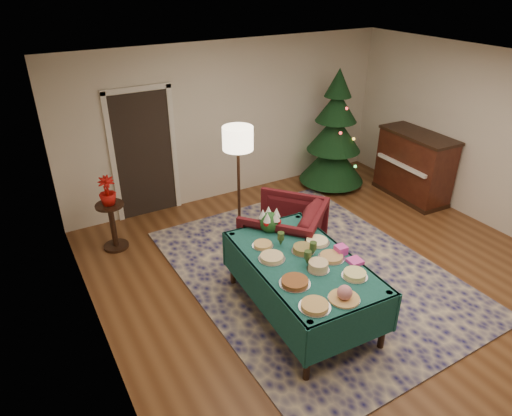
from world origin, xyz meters
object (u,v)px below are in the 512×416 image
gift_box (341,250)px  floor_lamp (238,146)px  side_table (113,227)px  christmas_tree (334,136)px  buffet_table (302,271)px  piano (414,166)px  potted_plant (108,197)px  armchair (283,232)px

gift_box → floor_lamp: size_ratio=0.07×
side_table → christmas_tree: christmas_tree is taller
gift_box → floor_lamp: floor_lamp is taller
floor_lamp → side_table: floor_lamp is taller
buffet_table → side_table: 3.02m
buffet_table → christmas_tree: (2.61, 2.74, 0.37)m
floor_lamp → piano: bearing=-4.2°
floor_lamp → potted_plant: size_ratio=4.23×
buffet_table → christmas_tree: christmas_tree is taller
gift_box → potted_plant: size_ratio=0.29×
gift_box → side_table: gift_box is taller
armchair → christmas_tree: christmas_tree is taller
armchair → piano: (3.16, 0.64, 0.07)m
armchair → floor_lamp: floor_lamp is taller
side_table → christmas_tree: (4.16, 0.16, 0.63)m
buffet_table → piano: 3.90m
armchair → piano: bearing=151.7°
christmas_tree → piano: 1.51m
buffet_table → armchair: 1.07m
piano → gift_box: bearing=-150.7°
floor_lamp → piano: 3.51m
gift_box → christmas_tree: (2.15, 2.84, 0.16)m
potted_plant → buffet_table: bearing=-59.0°
buffet_table → armchair: (0.38, 0.99, -0.10)m
floor_lamp → side_table: bearing=157.7°
armchair → side_table: size_ratio=1.42×
potted_plant → piano: bearing=-10.6°
floor_lamp → christmas_tree: christmas_tree is taller
side_table → piano: size_ratio=0.51×
gift_box → potted_plant: potted_plant is taller
gift_box → christmas_tree: size_ratio=0.06×
gift_box → side_table: size_ratio=0.17×
side_table → potted_plant: size_ratio=1.71×
buffet_table → christmas_tree: bearing=46.4°
christmas_tree → piano: bearing=-49.8°
armchair → potted_plant: armchair is taller
christmas_tree → side_table: bearing=-177.8°
buffet_table → piano: piano is taller
gift_box → piano: piano is taller
floor_lamp → christmas_tree: (2.44, 0.87, -0.53)m
christmas_tree → piano: (0.94, -1.11, -0.40)m
side_table → piano: piano is taller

